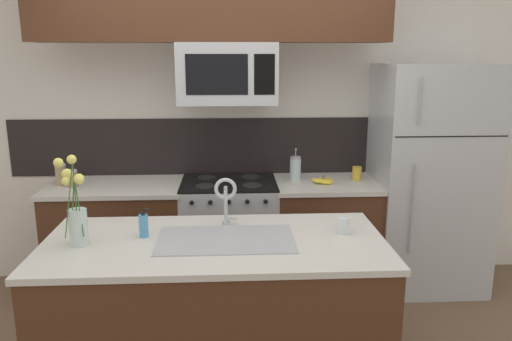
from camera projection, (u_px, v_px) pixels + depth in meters
name	position (u px, v px, depth m)	size (l,w,h in m)	color
rear_partition	(263.00, 128.00, 4.28)	(5.20, 0.10, 2.60)	silver
splash_band	(228.00, 146.00, 4.25)	(3.65, 0.01, 0.48)	black
back_counter_left	(119.00, 239.00, 4.05)	(1.07, 0.65, 0.91)	#4C2B19
back_counter_right	(324.00, 235.00, 4.13)	(0.85, 0.65, 0.91)	#4C2B19
stove_range	(229.00, 236.00, 4.09)	(0.76, 0.64, 0.93)	#B7BABF
microwave	(227.00, 73.00, 3.77)	(0.74, 0.40, 0.45)	#B7BABF
upper_cabinet_band	(211.00, 0.00, 3.61)	(2.61, 0.34, 0.60)	#4C2B19
refrigerator	(428.00, 178.00, 4.09)	(0.88, 0.74, 1.85)	#B7BABF
storage_jar_tall	(61.00, 174.00, 3.91)	(0.08, 0.08, 0.17)	#997F5B
storage_jar_medium	(72.00, 178.00, 3.87)	(0.08, 0.08, 0.13)	#997F5B
banana_bunch	(323.00, 181.00, 3.96)	(0.19, 0.15, 0.07)	yellow
french_press	(295.00, 169.00, 4.05)	(0.09, 0.09, 0.27)	silver
coffee_tin	(357.00, 173.00, 4.08)	(0.08, 0.08, 0.11)	gold
island_counter	(216.00, 314.00, 2.87)	(1.90, 0.89, 0.91)	#4C2B19
kitchen_sink	(226.00, 252.00, 2.79)	(0.76, 0.44, 0.16)	#ADAFB5
sink_faucet	(226.00, 195.00, 2.94)	(0.14, 0.14, 0.31)	#B7BABF
dish_soap_bottle	(144.00, 225.00, 2.81)	(0.06, 0.05, 0.16)	#4C93C6
spare_glass	(343.00, 225.00, 2.87)	(0.07, 0.07, 0.10)	silver
flower_vase	(77.00, 216.00, 2.67)	(0.15, 0.18, 0.50)	silver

